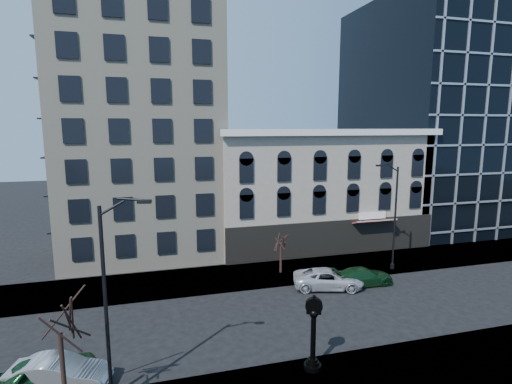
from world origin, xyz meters
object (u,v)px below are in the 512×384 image
object	(u,v)px
street_lamp_near	(119,248)
car_near_a	(48,371)
car_near_b	(59,373)
street_clock	(313,336)

from	to	relation	value
street_lamp_near	car_near_a	size ratio (longest dim) A/B	2.12
car_near_a	car_near_b	xyz separation A→B (m)	(0.55, -0.33, 0.00)
street_clock	street_lamp_near	size ratio (longest dim) A/B	0.42
street_clock	street_lamp_near	bearing A→B (deg)	-156.56
street_clock	street_lamp_near	world-z (taller)	street_lamp_near
street_clock	car_near_b	xyz separation A→B (m)	(-12.58, 1.96, -1.19)
street_clock	street_lamp_near	distance (m)	10.84
street_clock	street_lamp_near	xyz separation A→B (m)	(-9.31, -0.15, 5.56)
street_lamp_near	car_near_a	bearing A→B (deg)	159.30
car_near_b	car_near_a	bearing A→B (deg)	72.56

